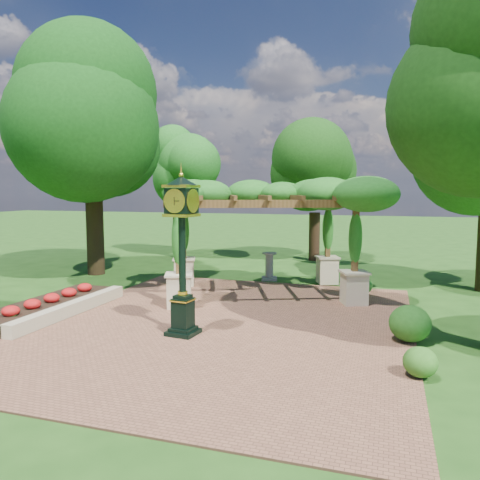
% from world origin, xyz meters
% --- Properties ---
extents(ground, '(120.00, 120.00, 0.00)m').
position_xyz_m(ground, '(0.00, 0.00, 0.00)').
color(ground, '#1E4714').
rests_on(ground, ground).
extents(brick_plaza, '(10.00, 12.00, 0.04)m').
position_xyz_m(brick_plaza, '(0.00, 1.00, 0.02)').
color(brick_plaza, brown).
rests_on(brick_plaza, ground).
extents(border_wall, '(0.35, 5.00, 0.40)m').
position_xyz_m(border_wall, '(-4.60, 0.50, 0.20)').
color(border_wall, '#C6B793').
rests_on(border_wall, ground).
extents(flower_bed, '(1.50, 5.00, 0.36)m').
position_xyz_m(flower_bed, '(-5.50, 0.50, 0.18)').
color(flower_bed, red).
rests_on(flower_bed, ground).
extents(pedestal_clock, '(0.89, 0.89, 4.09)m').
position_xyz_m(pedestal_clock, '(-0.64, -0.28, 2.45)').
color(pedestal_clock, black).
rests_on(pedestal_clock, brick_plaza).
extents(pergola, '(7.55, 6.18, 4.10)m').
position_xyz_m(pergola, '(0.04, 4.90, 3.36)').
color(pergola, beige).
rests_on(pergola, brick_plaza).
extents(sundial, '(0.77, 0.77, 1.14)m').
position_xyz_m(sundial, '(-0.38, 7.67, 0.50)').
color(sundial, gray).
rests_on(sundial, ground).
extents(shrub_front, '(0.88, 0.88, 0.60)m').
position_xyz_m(shrub_front, '(4.95, -1.37, 0.34)').
color(shrub_front, '#2D631C').
rests_on(shrub_front, brick_plaza).
extents(shrub_mid, '(1.18, 1.18, 0.89)m').
position_xyz_m(shrub_mid, '(4.84, 0.88, 0.49)').
color(shrub_mid, '#235919').
rests_on(shrub_mid, brick_plaza).
extents(shrub_back, '(0.86, 0.86, 0.61)m').
position_xyz_m(shrub_back, '(3.47, 5.91, 0.34)').
color(shrub_back, '#23681E').
rests_on(shrub_back, brick_plaza).
extents(tree_west_near, '(5.37, 5.37, 9.04)m').
position_xyz_m(tree_west_near, '(-8.02, 6.67, 6.22)').
color(tree_west_near, black).
rests_on(tree_west_near, ground).
extents(tree_west_far, '(3.35, 3.35, 7.14)m').
position_xyz_m(tree_west_far, '(-6.80, 12.62, 4.88)').
color(tree_west_far, black).
rests_on(tree_west_far, ground).
extents(tree_north, '(3.95, 3.95, 6.54)m').
position_xyz_m(tree_north, '(0.55, 13.69, 4.49)').
color(tree_north, '#382316').
rests_on(tree_north, ground).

